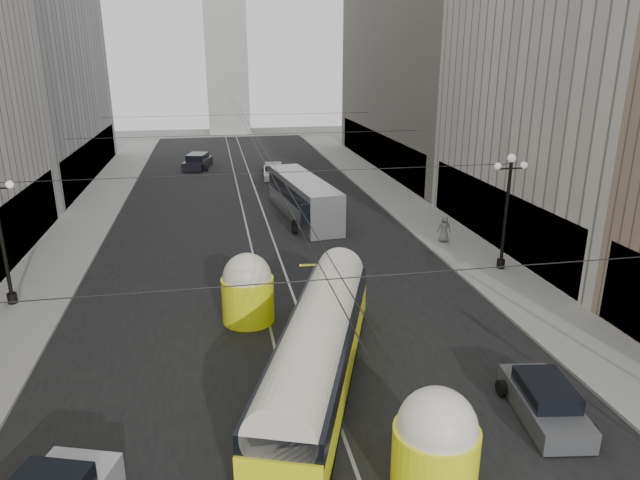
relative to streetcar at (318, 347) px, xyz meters
name	(u,v)px	position (x,y,z in m)	size (l,w,h in m)	color
road	(254,213)	(-0.50, 24.01, -1.58)	(20.00, 85.00, 0.02)	black
sidewalk_left	(95,208)	(-12.50, 27.51, -1.50)	(4.00, 72.00, 0.15)	gray
sidewalk_right	(392,195)	(11.50, 27.51, -1.50)	(4.00, 72.00, 0.15)	gray
rail_left	(244,214)	(-1.25, 24.01, -1.58)	(0.12, 85.00, 0.04)	gray
rail_right	(263,213)	(0.25, 24.01, -1.58)	(0.12, 85.00, 0.04)	gray
building_left_far	(4,20)	(-20.50, 39.51, 12.73)	(12.60, 28.60, 28.60)	#999999
building_right_far	(439,2)	(19.49, 39.51, 14.73)	(12.60, 32.60, 32.60)	#514C47
distant_tower	(225,29)	(-0.50, 71.51, 13.39)	(6.00, 6.00, 31.36)	#B2AFA8
lamppost_left_mid	(0,231)	(-13.10, 9.51, 2.17)	(1.86, 0.44, 6.37)	black
lamppost_right_mid	(507,205)	(12.10, 9.51, 2.17)	(1.86, 0.44, 6.37)	black
catenary	(253,137)	(-0.38, 23.01, 4.30)	(25.00, 72.00, 0.23)	black
streetcar	(318,347)	(0.00, 0.00, 0.00)	(6.56, 14.06, 3.23)	#F7FF16
city_bus	(303,196)	(3.03, 22.25, 0.02)	(3.83, 11.74, 2.92)	#949798
sedan_grey	(545,401)	(7.00, -3.24, -0.99)	(2.29, 4.32, 1.30)	#505255
sedan_white_far	(273,172)	(2.41, 36.69, -0.96)	(2.21, 4.52, 1.38)	white
sedan_dark_far	(198,162)	(-4.87, 42.95, -0.87)	(3.18, 5.29, 1.56)	black
pedestrian_sidewalk_right	(444,229)	(10.79, 14.51, -0.57)	(0.84, 0.51, 1.72)	slate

